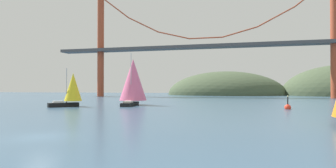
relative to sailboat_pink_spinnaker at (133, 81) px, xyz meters
name	(u,v)px	position (x,y,z in m)	size (l,w,h in m)	color
ground_plane	(41,137)	(8.30, -39.33, -5.27)	(360.00, 360.00, 0.00)	#385670
headland_center	(225,95)	(13.30, 95.67, -5.27)	(60.61, 44.00, 24.48)	#425138
suspension_bridge	(206,44)	(8.30, 55.67, 15.57)	(127.33, 6.00, 43.56)	#A34228
sailboat_pink_spinnaker	(133,81)	(0.00, 0.00, 0.00)	(6.56, 9.88, 10.99)	black
sailboat_yellow_sail	(72,89)	(-9.70, -7.82, -1.75)	(6.11, 6.32, 7.51)	black
channel_buoy	(288,107)	(30.39, -4.39, -4.90)	(1.10, 1.10, 2.64)	red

